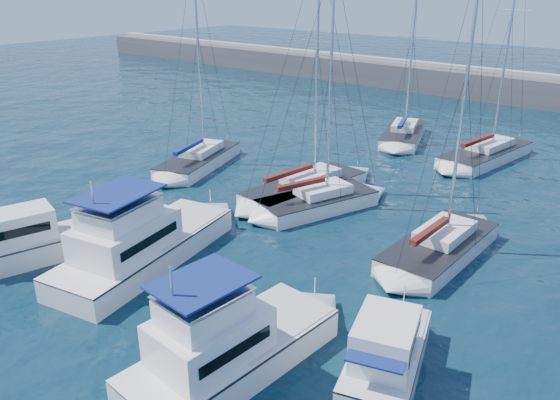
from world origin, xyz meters
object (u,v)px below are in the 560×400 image
Objects in this scene: motor_yacht_stbd_outer at (386,357)px; sailboat_back_a at (403,135)px; motor_yacht_port_inner at (139,245)px; sailboat_mid_a at (199,160)px; motor_yacht_stbd_inner at (225,349)px; sailboat_mid_d at (439,247)px; sailboat_mid_c at (317,201)px; motor_yacht_port_outer at (33,242)px; sailboat_mid_b at (305,188)px; sailboat_back_b at (486,154)px.

sailboat_back_a is at bearing 98.92° from motor_yacht_stbd_outer.
sailboat_mid_a reaches higher than motor_yacht_port_inner.
sailboat_mid_d is (2.01, 13.59, -0.61)m from motor_yacht_stbd_inner.
sailboat_mid_c reaches higher than sailboat_back_a.
motor_yacht_port_outer is 32.38m from sailboat_back_a.
motor_yacht_stbd_inner is at bearing -59.03° from sailboat_mid_a.
sailboat_mid_b is (5.29, 15.94, -0.42)m from motor_yacht_port_outer.
sailboat_back_a is at bearing 110.29° from motor_yacht_stbd_inner.
sailboat_back_a is at bearing 179.81° from sailboat_back_b.
motor_yacht_stbd_inner is at bearing 14.55° from motor_yacht_port_outer.
motor_yacht_port_inner is at bearing -96.18° from sailboat_back_b.
sailboat_mid_b reaches higher than motor_yacht_port_outer.
sailboat_back_a is (-3.42, 17.61, -0.02)m from sailboat_mid_c.
motor_yacht_stbd_outer is at bearing -10.30° from motor_yacht_port_inner.
motor_yacht_port_outer is at bearing -159.46° from motor_yacht_port_inner.
sailboat_mid_a is at bearing 175.28° from sailboat_mid_d.
motor_yacht_stbd_inner is 15.93m from sailboat_mid_c.
sailboat_mid_b reaches higher than sailboat_mid_a.
sailboat_mid_a is at bearing -128.66° from sailboat_back_b.
sailboat_mid_c reaches higher than motor_yacht_port_inner.
motor_yacht_stbd_inner is 0.47× the size of sailboat_back_b.
sailboat_mid_d reaches higher than motor_yacht_port_outer.
sailboat_mid_d is (10.55, -2.35, -0.00)m from sailboat_mid_b.
sailboat_mid_c is at bearing 117.24° from motor_yacht_stbd_inner.
motor_yacht_stbd_inner is at bearing -97.66° from sailboat_mid_d.
motor_yacht_port_inner is 9.62m from motor_yacht_stbd_inner.
sailboat_mid_c is 0.98× the size of sailboat_mid_d.
motor_yacht_stbd_outer is at bearing 25.42° from motor_yacht_port_outer.
motor_yacht_stbd_inner is 33.65m from sailboat_back_a.
motor_yacht_stbd_outer is 0.41× the size of sailboat_mid_d.
sailboat_back_a is 7.88m from sailboat_back_b.
motor_yacht_stbd_outer is 0.34× the size of sailboat_back_b.
sailboat_back_b is at bearing 73.47° from sailboat_mid_b.
sailboat_mid_a reaches higher than sailboat_mid_d.
sailboat_back_a is at bearing 119.58° from sailboat_mid_c.
motor_yacht_stbd_outer is at bearing -26.29° from sailboat_mid_c.
sailboat_mid_a is at bearing -166.26° from sailboat_mid_c.
motor_yacht_port_inner is at bearing -108.20° from sailboat_back_a.
sailboat_mid_d is (15.84, 13.59, -0.42)m from motor_yacht_port_outer.
motor_yacht_port_inner is 0.70× the size of sailboat_mid_b.
motor_yacht_stbd_outer is (13.67, 0.48, -0.19)m from motor_yacht_port_inner.
motor_yacht_port_inner is 29.11m from sailboat_back_a.
sailboat_mid_b reaches higher than sailboat_back_a.
sailboat_mid_d is 0.83× the size of sailboat_back_b.
sailboat_back_a is (-11.93, 18.55, -0.01)m from sailboat_mid_d.
motor_yacht_stbd_outer is at bearing -68.52° from sailboat_back_b.
sailboat_mid_a is at bearing -137.00° from sailboat_back_a.
motor_yacht_port_outer and motor_yacht_stbd_outer have the same top height.
sailboat_mid_c reaches higher than motor_yacht_stbd_outer.
sailboat_mid_b reaches higher than motor_yacht_port_inner.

